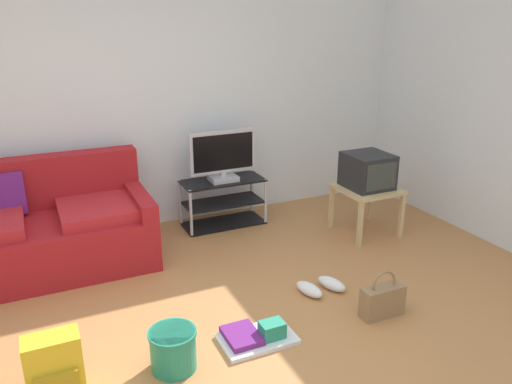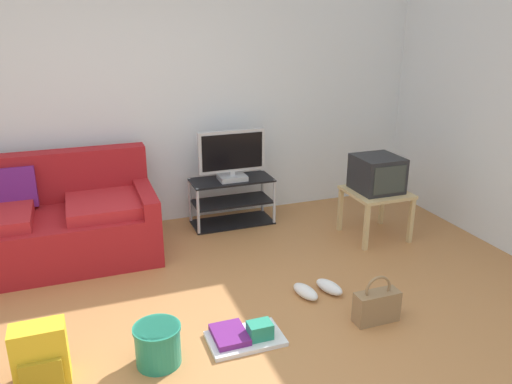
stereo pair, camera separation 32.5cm
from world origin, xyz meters
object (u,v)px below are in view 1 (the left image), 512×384
(couch, at_px, (43,231))
(tv_stand, at_px, (223,202))
(backpack, at_px, (54,367))
(crt_tv, at_px, (368,171))
(cleaning_bucket, at_px, (173,348))
(floor_tray, at_px, (257,336))
(flat_tv, at_px, (223,157))
(handbag, at_px, (382,300))
(sneakers_pair, at_px, (320,287))
(side_table, at_px, (367,194))

(couch, bearing_deg, tv_stand, 7.44)
(couch, distance_m, backpack, 1.72)
(crt_tv, xyz_separation_m, backpack, (-2.99, -1.16, -0.45))
(cleaning_bucket, distance_m, floor_tray, 0.59)
(flat_tv, bearing_deg, handbag, -78.48)
(backpack, bearing_deg, couch, 101.78)
(cleaning_bucket, bearing_deg, tv_stand, 60.91)
(tv_stand, distance_m, flat_tv, 0.49)
(flat_tv, relative_size, sneakers_pair, 1.76)
(handbag, height_order, cleaning_bucket, handbag)
(cleaning_bucket, xyz_separation_m, floor_tray, (0.58, 0.03, -0.10))
(flat_tv, relative_size, crt_tv, 1.60)
(couch, height_order, flat_tv, flat_tv)
(side_table, relative_size, backpack, 1.45)
(handbag, bearing_deg, sneakers_pair, 115.94)
(tv_stand, bearing_deg, flat_tv, -90.00)
(handbag, relative_size, cleaning_bucket, 1.21)
(couch, relative_size, tv_stand, 2.11)
(backpack, bearing_deg, tv_stand, 60.95)
(side_table, bearing_deg, cleaning_bucket, -152.47)
(couch, xyz_separation_m, handbag, (2.15, -1.84, -0.21))
(crt_tv, distance_m, floor_tray, 2.20)
(crt_tv, bearing_deg, handbag, -121.43)
(backpack, height_order, cleaning_bucket, backpack)
(flat_tv, relative_size, backpack, 1.81)
(sneakers_pair, bearing_deg, couch, 144.36)
(floor_tray, bearing_deg, crt_tv, 34.45)
(flat_tv, height_order, floor_tray, flat_tv)
(side_table, bearing_deg, couch, 169.13)
(flat_tv, xyz_separation_m, cleaning_bucket, (-1.11, -1.98, -0.59))
(side_table, height_order, handbag, side_table)
(backpack, height_order, sneakers_pair, backpack)
(handbag, height_order, sneakers_pair, handbag)
(backpack, bearing_deg, cleaning_bucket, 8.19)
(floor_tray, bearing_deg, cleaning_bucket, -177.10)
(crt_tv, height_order, cleaning_bucket, crt_tv)
(side_table, height_order, backpack, side_table)
(crt_tv, xyz_separation_m, floor_tray, (-1.75, -1.20, -0.60))
(backpack, xyz_separation_m, sneakers_pair, (1.97, 0.33, -0.14))
(sneakers_pair, bearing_deg, tv_stand, 96.77)
(crt_tv, bearing_deg, couch, 169.43)
(flat_tv, height_order, side_table, flat_tv)
(side_table, xyz_separation_m, backpack, (-2.99, -1.15, -0.22))
(handbag, bearing_deg, crt_tv, 58.57)
(tv_stand, distance_m, crt_tv, 1.49)
(tv_stand, bearing_deg, couch, -172.56)
(crt_tv, height_order, backpack, crt_tv)
(tv_stand, bearing_deg, backpack, -132.64)
(side_table, bearing_deg, tv_stand, 146.82)
(couch, bearing_deg, side_table, -10.87)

